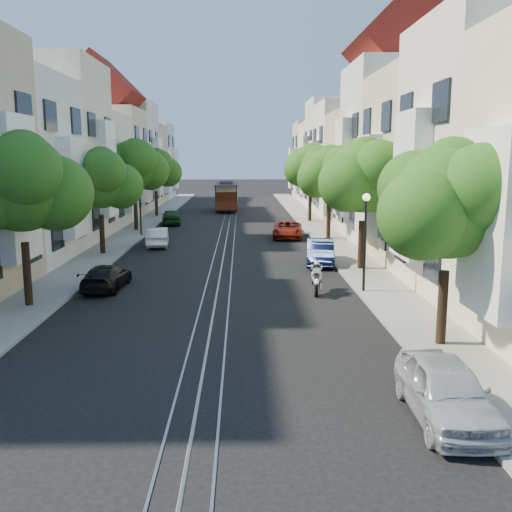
{
  "coord_description": "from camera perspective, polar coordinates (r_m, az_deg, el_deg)",
  "views": [
    {
      "loc": [
        1.07,
        -19.71,
        5.8
      ],
      "look_at": [
        1.72,
        5.59,
        1.37
      ],
      "focal_mm": 40.0,
      "sensor_mm": 36.0,
      "label": 1
    }
  ],
  "objects": [
    {
      "name": "parked_car_w_near",
      "position": [
        26.02,
        -14.74,
        -2.05
      ],
      "size": [
        1.75,
        3.87,
        1.1
      ],
      "primitive_type": "imported",
      "rotation": [
        0.0,
        0.0,
        3.08
      ],
      "color": "black",
      "rests_on": "ground"
    },
    {
      "name": "sidewalk_west",
      "position": [
        48.77,
        -11.31,
        2.97
      ],
      "size": [
        2.5,
        80.0,
        0.12
      ],
      "primitive_type": "cube",
      "color": "gray",
      "rests_on": "ground"
    },
    {
      "name": "sportbike_rider",
      "position": [
        24.47,
        6.07,
        -1.97
      ],
      "size": [
        0.64,
        1.97,
        1.37
      ],
      "rotation": [
        0.0,
        0.0,
        -0.13
      ],
      "color": "black",
      "rests_on": "ground"
    },
    {
      "name": "tree_e_c",
      "position": [
        40.19,
        7.46,
        8.13
      ],
      "size": [
        4.84,
        3.99,
        6.52
      ],
      "color": "black",
      "rests_on": "ground"
    },
    {
      "name": "rail_slot",
      "position": [
        48.08,
        -2.75,
        3.0
      ],
      "size": [
        0.06,
        80.0,
        0.02
      ],
      "primitive_type": "cube",
      "color": "gray",
      "rests_on": "ground"
    },
    {
      "name": "parked_car_w_mid",
      "position": [
        37.72,
        -9.81,
        1.9
      ],
      "size": [
        1.7,
        3.92,
        1.25
      ],
      "primitive_type": "imported",
      "rotation": [
        0.0,
        0.0,
        3.24
      ],
      "color": "silver",
      "rests_on": "ground"
    },
    {
      "name": "lamp_west",
      "position": [
        42.46,
        -11.53,
        5.74
      ],
      "size": [
        0.32,
        0.32,
        4.16
      ],
      "color": "black",
      "rests_on": "ground"
    },
    {
      "name": "ground",
      "position": [
        48.08,
        -2.75,
        2.98
      ],
      "size": [
        200.0,
        200.0,
        0.0
      ],
      "primitive_type": "plane",
      "color": "black",
      "rests_on": "ground"
    },
    {
      "name": "tree_e_b",
      "position": [
        29.37,
        10.79,
        7.67
      ],
      "size": [
        4.93,
        4.08,
        6.68
      ],
      "color": "black",
      "rests_on": "ground"
    },
    {
      "name": "townhouses_west",
      "position": [
        49.36,
        -16.88,
        8.67
      ],
      "size": [
        7.75,
        72.0,
        11.76
      ],
      "color": "silver",
      "rests_on": "ground"
    },
    {
      "name": "parked_car_e_far",
      "position": [
        41.15,
        3.18,
        2.67
      ],
      "size": [
        2.47,
        4.59,
        1.22
      ],
      "primitive_type": "imported",
      "rotation": [
        0.0,
        0.0,
        -0.1
      ],
      "color": "maroon",
      "rests_on": "ground"
    },
    {
      "name": "lane_line",
      "position": [
        48.08,
        -2.75,
        2.99
      ],
      "size": [
        0.08,
        80.0,
        0.01
      ],
      "primitive_type": "cube",
      "color": "tan",
      "rests_on": "ground"
    },
    {
      "name": "lamp_east",
      "position": [
        24.46,
        10.89,
        2.81
      ],
      "size": [
        0.32,
        0.32,
        4.16
      ],
      "color": "black",
      "rests_on": "ground"
    },
    {
      "name": "rail_left",
      "position": [
        48.09,
        -3.4,
        2.99
      ],
      "size": [
        0.06,
        80.0,
        0.02
      ],
      "primitive_type": "cube",
      "color": "gray",
      "rests_on": "ground"
    },
    {
      "name": "rail_right",
      "position": [
        48.07,
        -2.09,
        3.0
      ],
      "size": [
        0.06,
        80.0,
        0.02
      ],
      "primitive_type": "cube",
      "color": "gray",
      "rests_on": "ground"
    },
    {
      "name": "tree_w_c",
      "position": [
        45.44,
        -12.03,
        8.79
      ],
      "size": [
        5.13,
        4.28,
        7.09
      ],
      "color": "black",
      "rests_on": "ground"
    },
    {
      "name": "tree_e_a",
      "position": [
        17.86,
        18.88,
        4.89
      ],
      "size": [
        4.72,
        3.87,
        6.27
      ],
      "color": "black",
      "rests_on": "ground"
    },
    {
      "name": "tree_w_a",
      "position": [
        23.22,
        -22.34,
        6.55
      ],
      "size": [
        4.93,
        4.08,
        6.68
      ],
      "color": "black",
      "rests_on": "ground"
    },
    {
      "name": "tree_w_b",
      "position": [
        34.7,
        -15.29,
        7.26
      ],
      "size": [
        4.72,
        3.87,
        6.27
      ],
      "color": "black",
      "rests_on": "ground"
    },
    {
      "name": "parked_car_e_mid",
      "position": [
        31.18,
        6.43,
        0.41
      ],
      "size": [
        1.9,
        4.26,
        1.36
      ],
      "primitive_type": "imported",
      "rotation": [
        0.0,
        0.0,
        -0.12
      ],
      "color": "#0B1538",
      "rests_on": "ground"
    },
    {
      "name": "tree_w_d",
      "position": [
        56.3,
        -9.98,
        8.56
      ],
      "size": [
        4.84,
        3.99,
        6.52
      ],
      "color": "black",
      "rests_on": "ground"
    },
    {
      "name": "tree_e_d",
      "position": [
        51.07,
        5.55,
        8.83
      ],
      "size": [
        5.01,
        4.16,
        6.85
      ],
      "color": "black",
      "rests_on": "ground"
    },
    {
      "name": "cable_car",
      "position": [
        61.86,
        -2.95,
        6.16
      ],
      "size": [
        2.44,
        7.72,
        2.97
      ],
      "rotation": [
        0.0,
        0.0,
        0.0
      ],
      "color": "black",
      "rests_on": "ground"
    },
    {
      "name": "sidewalk_east",
      "position": [
        48.45,
        5.87,
        3.07
      ],
      "size": [
        2.5,
        80.0,
        0.12
      ],
      "primitive_type": "cube",
      "color": "gray",
      "rests_on": "ground"
    },
    {
      "name": "parked_car_w_far",
      "position": [
        49.64,
        -8.48,
        3.89
      ],
      "size": [
        2.11,
        4.13,
        1.34
      ],
      "primitive_type": "imported",
      "rotation": [
        0.0,
        0.0,
        3.28
      ],
      "color": "#193816",
      "rests_on": "ground"
    },
    {
      "name": "townhouses_east",
      "position": [
        48.84,
        11.44,
        9.01
      ],
      "size": [
        7.75,
        72.0,
        12.0
      ],
      "color": "beige",
      "rests_on": "ground"
    },
    {
      "name": "parked_car_e_near",
      "position": [
        13.68,
        18.45,
        -12.61
      ],
      "size": [
        1.69,
        4.02,
        1.36
      ],
      "primitive_type": "imported",
      "rotation": [
        0.0,
        0.0,
        -0.02
      ],
      "color": "#ABB1B7",
      "rests_on": "ground"
    }
  ]
}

